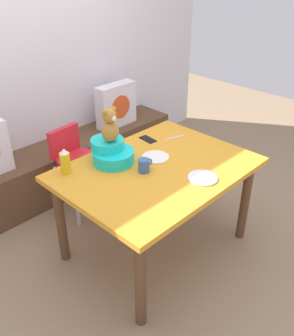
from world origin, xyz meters
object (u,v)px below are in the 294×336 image
(teddy_bear, at_px, (110,126))
(dinner_plate_near, at_px, (155,157))
(dining_table, at_px, (157,178))
(infant_seat_teal, at_px, (111,152))
(ketchup_bottle, at_px, (65,162))
(highchair, at_px, (76,161))
(pillow_floral_right, at_px, (116,105))
(cell_phone, at_px, (148,139))
(dinner_plate_far, at_px, (203,178))
(coffee_mug, at_px, (144,165))

(teddy_bear, bearing_deg, dinner_plate_near, -37.26)
(dining_table, relative_size, infant_seat_teal, 4.07)
(teddy_bear, relative_size, ketchup_bottle, 1.35)
(highchair, relative_size, teddy_bear, 3.16)
(dining_table, distance_m, highchair, 0.84)
(pillow_floral_right, distance_m, teddy_bear, 1.32)
(dinner_plate_near, distance_m, cell_phone, 0.31)
(teddy_bear, xyz_separation_m, dinner_plate_far, (0.27, -0.62, -0.27))
(infant_seat_teal, xyz_separation_m, dinner_plate_far, (0.27, -0.62, -0.07))
(coffee_mug, height_order, dinner_plate_near, coffee_mug)
(ketchup_bottle, relative_size, coffee_mug, 1.54)
(highchair, distance_m, teddy_bear, 0.72)
(infant_seat_teal, xyz_separation_m, ketchup_bottle, (-0.32, 0.10, 0.02))
(coffee_mug, distance_m, dinner_plate_near, 0.21)
(dinner_plate_far, xyz_separation_m, cell_phone, (0.17, 0.67, -0.00))
(cell_phone, bearing_deg, teddy_bear, 13.32)
(pillow_floral_right, xyz_separation_m, cell_phone, (-0.44, -0.88, 0.06))
(highchair, bearing_deg, coffee_mug, -88.57)
(cell_phone, bearing_deg, dinner_plate_far, 81.86)
(pillow_floral_right, height_order, cell_phone, pillow_floral_right)
(ketchup_bottle, xyz_separation_m, dinner_plate_near, (0.58, -0.30, -0.08))
(teddy_bear, bearing_deg, dining_table, -60.30)
(dining_table, bearing_deg, dinner_plate_near, 48.20)
(ketchup_bottle, bearing_deg, dinner_plate_far, -50.62)
(dinner_plate_near, height_order, cell_phone, dinner_plate_near)
(pillow_floral_right, bearing_deg, coffee_mug, -123.87)
(infant_seat_teal, relative_size, ketchup_bottle, 1.78)
(pillow_floral_right, height_order, dinner_plate_near, pillow_floral_right)
(dinner_plate_near, bearing_deg, cell_phone, 54.70)
(teddy_bear, bearing_deg, infant_seat_teal, 90.00)
(teddy_bear, xyz_separation_m, cell_phone, (0.43, 0.06, -0.27))
(pillow_floral_right, bearing_deg, teddy_bear, -132.88)
(teddy_bear, distance_m, dinner_plate_far, 0.73)
(highchair, height_order, coffee_mug, coffee_mug)
(dining_table, relative_size, ketchup_bottle, 7.26)
(dinner_plate_near, distance_m, dinner_plate_far, 0.42)
(dining_table, relative_size, highchair, 1.70)
(pillow_floral_right, bearing_deg, cell_phone, -116.42)
(dinner_plate_far, bearing_deg, infant_seat_teal, 113.21)
(dining_table, distance_m, ketchup_bottle, 0.66)
(highchair, bearing_deg, pillow_floral_right, 26.58)
(dinner_plate_far, relative_size, cell_phone, 1.39)
(pillow_floral_right, bearing_deg, ketchup_bottle, -144.99)
(teddy_bear, bearing_deg, highchair, 85.57)
(pillow_floral_right, xyz_separation_m, dinner_plate_far, (-0.61, -1.56, 0.07))
(dining_table, relative_size, dinner_plate_near, 6.71)
(ketchup_bottle, xyz_separation_m, coffee_mug, (0.38, -0.37, -0.04))
(infant_seat_teal, bearing_deg, teddy_bear, -90.00)
(teddy_bear, distance_m, coffee_mug, 0.36)
(dining_table, relative_size, dinner_plate_far, 6.71)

